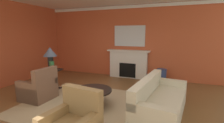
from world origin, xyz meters
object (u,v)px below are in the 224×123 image
object	(u,v)px
fireplace	(128,65)
coffee_table	(93,94)
armchair_near_window	(39,89)
table_lamp	(50,54)
vase_tall_corner	(162,76)
vase_on_side_table	(52,66)
sofa	(159,102)
side_table	(52,78)
mantel_mirror	(129,36)

from	to	relation	value
fireplace	coffee_table	bearing A→B (deg)	-92.65
fireplace	armchair_near_window	size ratio (longest dim) A/B	1.89
table_lamp	vase_tall_corner	distance (m)	4.12
vase_tall_corner	vase_on_side_table	xyz separation A→B (m)	(-3.27, -2.22, 0.58)
sofa	vase_on_side_table	world-z (taller)	vase_on_side_table
table_lamp	vase_tall_corner	size ratio (longest dim) A/B	1.36
sofa	coffee_table	bearing A→B (deg)	-175.05
vase_tall_corner	side_table	bearing A→B (deg)	-148.40
vase_on_side_table	table_lamp	bearing A→B (deg)	141.34
mantel_mirror	armchair_near_window	world-z (taller)	mantel_mirror
coffee_table	vase_on_side_table	bearing A→B (deg)	164.00
fireplace	side_table	xyz separation A→B (m)	(-2.01, -2.40, -0.17)
table_lamp	vase_tall_corner	bearing A→B (deg)	31.60
side_table	armchair_near_window	bearing A→B (deg)	-74.12
vase_tall_corner	armchair_near_window	bearing A→B (deg)	-137.87
sofa	side_table	distance (m)	3.58
sofa	armchair_near_window	size ratio (longest dim) A/B	2.32
fireplace	mantel_mirror	world-z (taller)	mantel_mirror
side_table	table_lamp	world-z (taller)	table_lamp
vase_tall_corner	fireplace	bearing A→B (deg)	167.99
sofa	coffee_table	world-z (taller)	sofa
mantel_mirror	table_lamp	bearing A→B (deg)	-128.54
sofa	vase_on_side_table	xyz separation A→B (m)	(-3.40, 0.35, 0.55)
mantel_mirror	armchair_near_window	bearing A→B (deg)	-118.36
fireplace	coffee_table	xyz separation A→B (m)	(-0.14, -3.02, -0.23)
armchair_near_window	side_table	xyz separation A→B (m)	(-0.22, 0.79, 0.09)
coffee_table	side_table	size ratio (longest dim) A/B	1.43
mantel_mirror	vase_on_side_table	xyz separation A→B (m)	(-1.86, -2.64, -0.93)
sofa	coffee_table	size ratio (longest dim) A/B	2.20
fireplace	side_table	distance (m)	3.14
sofa	side_table	xyz separation A→B (m)	(-3.55, 0.47, 0.10)
coffee_table	table_lamp	world-z (taller)	table_lamp
sofa	table_lamp	size ratio (longest dim) A/B	2.94
mantel_mirror	armchair_near_window	xyz separation A→B (m)	(-1.79, -3.31, -1.48)
side_table	vase_on_side_table	bearing A→B (deg)	-38.66
armchair_near_window	vase_tall_corner	xyz separation A→B (m)	(3.19, 2.89, -0.03)
sofa	coffee_table	distance (m)	1.68
armchair_near_window	vase_on_side_table	size ratio (longest dim) A/B	3.11
sofa	side_table	size ratio (longest dim) A/B	3.15
sofa	mantel_mirror	bearing A→B (deg)	117.20
fireplace	sofa	bearing A→B (deg)	-61.83
mantel_mirror	fireplace	bearing A→B (deg)	-90.00
armchair_near_window	vase_tall_corner	world-z (taller)	armchair_near_window
coffee_table	vase_on_side_table	size ratio (longest dim) A/B	3.28
fireplace	sofa	world-z (taller)	fireplace
side_table	vase_tall_corner	distance (m)	4.02
fireplace	side_table	bearing A→B (deg)	-129.92
armchair_near_window	side_table	distance (m)	0.82
sofa	coffee_table	xyz separation A→B (m)	(-1.68, -0.15, 0.04)
armchair_near_window	coffee_table	size ratio (longest dim) A/B	0.95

